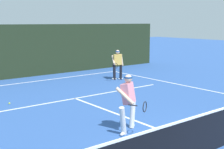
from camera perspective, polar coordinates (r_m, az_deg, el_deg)
court_line_baseline_far at (r=16.30m, az=-14.87°, el=-1.33°), size 10.97×0.10×0.01m
court_line_service at (r=12.49m, az=-6.88°, el=-4.42°), size 8.94×0.10×0.01m
court_line_centre at (r=10.00m, az=2.77°, el=-7.99°), size 0.10×6.40×0.01m
tennis_net at (r=7.83m, az=18.53°, el=-9.64°), size 12.01×0.09×1.10m
player_near at (r=8.56m, az=3.04°, el=-4.85°), size 0.96×1.02×1.63m
player_far at (r=16.24m, az=1.04°, el=2.07°), size 0.95×0.84×1.59m
tennis_ball at (r=12.17m, az=-18.50°, el=-5.09°), size 0.07×0.07×0.07m
back_fence_windscreen at (r=17.48m, az=-17.04°, el=4.11°), size 20.00×0.12×2.91m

